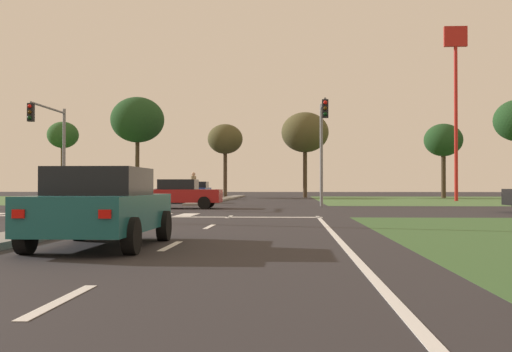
{
  "coord_description": "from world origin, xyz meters",
  "views": [
    {
      "loc": [
        5.82,
        -1.16,
        1.16
      ],
      "look_at": [
        3.95,
        33.77,
        1.71
      ],
      "focal_mm": 45.59,
      "sensor_mm": 36.0,
      "label": 1
    }
  ],
  "objects_px": {
    "treeline_near": "(63,136)",
    "treeline_second": "(137,120)",
    "car_blue_second": "(198,190)",
    "pedestrian_at_median": "(193,184)",
    "treeline_fourth": "(305,133)",
    "traffic_signal_far_right": "(323,134)",
    "car_navy_fifth": "(174,192)",
    "treeline_fifth": "(443,141)",
    "fastfood_pole_sign": "(456,76)",
    "traffic_signal_far_left": "(52,136)",
    "treeline_third": "(225,140)",
    "car_teal_fourth": "(102,206)",
    "car_red_third": "(181,194)"
  },
  "relations": [
    {
      "from": "car_teal_fourth",
      "to": "treeline_near",
      "type": "height_order",
      "value": "treeline_near"
    },
    {
      "from": "treeline_fourth",
      "to": "treeline_near",
      "type": "bearing_deg",
      "value": 176.88
    },
    {
      "from": "car_red_third",
      "to": "treeline_third",
      "type": "height_order",
      "value": "treeline_third"
    },
    {
      "from": "car_blue_second",
      "to": "treeline_second",
      "type": "xyz_separation_m",
      "value": [
        -7.7,
        9.62,
        7.2
      ]
    },
    {
      "from": "car_teal_fourth",
      "to": "treeline_fifth",
      "type": "bearing_deg",
      "value": 70.49
    },
    {
      "from": "fastfood_pole_sign",
      "to": "treeline_near",
      "type": "height_order",
      "value": "fastfood_pole_sign"
    },
    {
      "from": "traffic_signal_far_left",
      "to": "fastfood_pole_sign",
      "type": "xyz_separation_m",
      "value": [
        26.4,
        15.84,
        5.85
      ]
    },
    {
      "from": "car_navy_fifth",
      "to": "treeline_fifth",
      "type": "bearing_deg",
      "value": -138.96
    },
    {
      "from": "car_blue_second",
      "to": "car_navy_fifth",
      "type": "xyz_separation_m",
      "value": [
        0.03,
        -11.87,
        -0.02
      ]
    },
    {
      "from": "car_blue_second",
      "to": "treeline_second",
      "type": "bearing_deg",
      "value": -51.33
    },
    {
      "from": "car_navy_fifth",
      "to": "car_blue_second",
      "type": "bearing_deg",
      "value": -89.86
    },
    {
      "from": "traffic_signal_far_left",
      "to": "treeline_fifth",
      "type": "bearing_deg",
      "value": 45.56
    },
    {
      "from": "traffic_signal_far_left",
      "to": "pedestrian_at_median",
      "type": "bearing_deg",
      "value": 27.88
    },
    {
      "from": "treeline_near",
      "to": "treeline_second",
      "type": "xyz_separation_m",
      "value": [
        8.3,
        -1.27,
        1.52
      ]
    },
    {
      "from": "traffic_signal_far_right",
      "to": "treeline_near",
      "type": "distance_m",
      "value": 40.74
    },
    {
      "from": "car_navy_fifth",
      "to": "treeline_fourth",
      "type": "height_order",
      "value": "treeline_fourth"
    },
    {
      "from": "fastfood_pole_sign",
      "to": "treeline_fifth",
      "type": "bearing_deg",
      "value": 81.0
    },
    {
      "from": "car_red_third",
      "to": "treeline_fourth",
      "type": "bearing_deg",
      "value": 167.53
    },
    {
      "from": "car_navy_fifth",
      "to": "traffic_signal_far_right",
      "type": "relative_size",
      "value": 0.78
    },
    {
      "from": "car_navy_fifth",
      "to": "traffic_signal_far_right",
      "type": "xyz_separation_m",
      "value": [
        9.87,
        -8.58,
        3.29
      ]
    },
    {
      "from": "traffic_signal_far_left",
      "to": "treeline_third",
      "type": "height_order",
      "value": "treeline_third"
    },
    {
      "from": "treeline_fourth",
      "to": "fastfood_pole_sign",
      "type": "bearing_deg",
      "value": -51.4
    },
    {
      "from": "car_teal_fourth",
      "to": "fastfood_pole_sign",
      "type": "relative_size",
      "value": 0.32
    },
    {
      "from": "car_teal_fourth",
      "to": "treeline_near",
      "type": "bearing_deg",
      "value": 110.36
    },
    {
      "from": "fastfood_pole_sign",
      "to": "treeline_third",
      "type": "height_order",
      "value": "fastfood_pole_sign"
    },
    {
      "from": "pedestrian_at_median",
      "to": "treeline_near",
      "type": "distance_m",
      "value": 33.53
    },
    {
      "from": "car_teal_fourth",
      "to": "traffic_signal_far_right",
      "type": "relative_size",
      "value": 0.75
    },
    {
      "from": "car_blue_second",
      "to": "treeline_fourth",
      "type": "bearing_deg",
      "value": -135.26
    },
    {
      "from": "treeline_fourth",
      "to": "treeline_second",
      "type": "bearing_deg",
      "value": 179.58
    },
    {
      "from": "car_red_third",
      "to": "car_teal_fourth",
      "type": "relative_size",
      "value": 0.94
    },
    {
      "from": "treeline_near",
      "to": "treeline_second",
      "type": "relative_size",
      "value": 0.77
    },
    {
      "from": "treeline_third",
      "to": "treeline_fifth",
      "type": "distance_m",
      "value": 22.26
    },
    {
      "from": "car_red_third",
      "to": "traffic_signal_far_left",
      "type": "distance_m",
      "value": 8.64
    },
    {
      "from": "pedestrian_at_median",
      "to": "treeline_fourth",
      "type": "bearing_deg",
      "value": -78.26
    },
    {
      "from": "traffic_signal_far_left",
      "to": "pedestrian_at_median",
      "type": "xyz_separation_m",
      "value": [
        7.42,
        3.93,
        -2.7
      ]
    },
    {
      "from": "treeline_near",
      "to": "treeline_third",
      "type": "distance_m",
      "value": 17.23
    },
    {
      "from": "car_blue_second",
      "to": "treeline_near",
      "type": "height_order",
      "value": "treeline_near"
    },
    {
      "from": "pedestrian_at_median",
      "to": "treeline_fourth",
      "type": "distance_m",
      "value": 27.89
    },
    {
      "from": "traffic_signal_far_left",
      "to": "traffic_signal_far_right",
      "type": "relative_size",
      "value": 0.97
    },
    {
      "from": "car_red_third",
      "to": "car_navy_fifth",
      "type": "xyz_separation_m",
      "value": [
        -2.35,
        11.19,
        0.0
      ]
    },
    {
      "from": "traffic_signal_far_left",
      "to": "fastfood_pole_sign",
      "type": "relative_size",
      "value": 0.42
    },
    {
      "from": "traffic_signal_far_left",
      "to": "car_navy_fifth",
      "type": "bearing_deg",
      "value": 59.07
    },
    {
      "from": "pedestrian_at_median",
      "to": "fastfood_pole_sign",
      "type": "relative_size",
      "value": 0.14
    },
    {
      "from": "car_navy_fifth",
      "to": "treeline_third",
      "type": "xyz_separation_m",
      "value": [
        1.17,
        23.57,
        5.32
      ]
    },
    {
      "from": "car_blue_second",
      "to": "traffic_signal_far_right",
      "type": "xyz_separation_m",
      "value": [
        9.9,
        -20.46,
        3.27
      ]
    },
    {
      "from": "car_teal_fourth",
      "to": "treeline_second",
      "type": "distance_m",
      "value": 55.87
    },
    {
      "from": "traffic_signal_far_right",
      "to": "treeline_second",
      "type": "height_order",
      "value": "treeline_second"
    },
    {
      "from": "fastfood_pole_sign",
      "to": "treeline_near",
      "type": "bearing_deg",
      "value": 156.91
    },
    {
      "from": "car_blue_second",
      "to": "pedestrian_at_median",
      "type": "height_order",
      "value": "pedestrian_at_median"
    },
    {
      "from": "pedestrian_at_median",
      "to": "treeline_second",
      "type": "relative_size",
      "value": 0.18
    }
  ]
}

